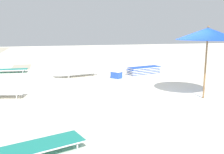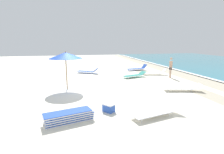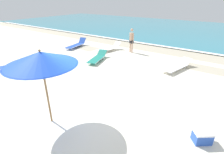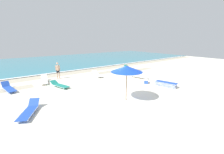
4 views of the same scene
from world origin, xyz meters
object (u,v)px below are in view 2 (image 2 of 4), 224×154
sun_lounger_mid_beach_pair_a (137,68)px  cooler_box (109,108)px  sun_lounger_beside_umbrella (88,71)px  beach_umbrella (66,56)px  lounger_stack (69,116)px  sun_lounger_under_umbrella (155,72)px  sun_lounger_near_water_right (157,111)px  sun_lounger_mid_beach_pair_b (182,88)px  beachgoer_wading_adult (171,66)px  sun_lounger_mid_beach_solo (135,75)px

sun_lounger_mid_beach_pair_a → cooler_box: (10.62, -5.39, -0.03)m
cooler_box → sun_lounger_beside_umbrella: bearing=142.6°
beach_umbrella → lounger_stack: size_ratio=1.23×
beach_umbrella → sun_lounger_mid_beach_pair_a: size_ratio=1.07×
sun_lounger_under_umbrella → sun_lounger_near_water_right: sun_lounger_under_umbrella is taller
lounger_stack → sun_lounger_mid_beach_pair_b: sun_lounger_mid_beach_pair_b is taller
sun_lounger_beside_umbrella → beachgoer_wading_adult: (3.83, 6.76, 0.79)m
sun_lounger_under_umbrella → beachgoer_wading_adult: 1.89m
sun_lounger_under_umbrella → cooler_box: bearing=-24.8°
sun_lounger_mid_beach_pair_b → lounger_stack: bearing=-53.4°
sun_lounger_beside_umbrella → beach_umbrella: bearing=10.3°
beach_umbrella → sun_lounger_beside_umbrella: 6.29m
sun_lounger_near_water_right → sun_lounger_mid_beach_solo: 8.12m
beach_umbrella → sun_lounger_mid_beach_solo: size_ratio=1.12×
sun_lounger_beside_umbrella → sun_lounger_mid_beach_pair_b: (7.71, 5.27, -0.01)m
sun_lounger_mid_beach_pair_b → beachgoer_wading_adult: bearing=173.2°
beach_umbrella → sun_lounger_under_umbrella: beach_umbrella is taller
sun_lounger_near_water_right → beachgoer_wading_adult: beachgoer_wading_adult is taller
sun_lounger_mid_beach_pair_a → sun_lounger_mid_beach_solo: bearing=-34.2°
lounger_stack → sun_lounger_mid_beach_pair_b: (-2.87, 6.94, -0.00)m
beach_umbrella → lounger_stack: (4.92, 0.19, -2.00)m
beachgoer_wading_adult → cooler_box: bearing=152.0°
sun_lounger_near_water_right → sun_lounger_mid_beach_solo: size_ratio=1.06×
beachgoer_wading_adult → lounger_stack: bearing=148.3°
sun_lounger_mid_beach_solo → cooler_box: bearing=-45.3°
beach_umbrella → sun_lounger_beside_umbrella: (-5.67, 1.86, -2.00)m
sun_lounger_near_water_right → cooler_box: (-0.90, -1.87, -0.02)m
beach_umbrella → sun_lounger_beside_umbrella: bearing=161.8°
sun_lounger_under_umbrella → sun_lounger_mid_beach_pair_a: size_ratio=0.96×
sun_lounger_mid_beach_solo → sun_lounger_near_water_right: bearing=-30.4°
cooler_box → beach_umbrella: bearing=166.2°
beach_umbrella → sun_lounger_near_water_right: (5.21, 3.77, -2.01)m
sun_lounger_mid_beach_pair_b → cooler_box: (2.25, -5.23, -0.02)m
beach_umbrella → sun_lounger_under_umbrella: bearing=113.3°
beachgoer_wading_adult → sun_lounger_under_umbrella: bearing=42.2°
beach_umbrella → cooler_box: size_ratio=4.06×
lounger_stack → sun_lounger_mid_beach_pair_a: 13.29m
sun_lounger_mid_beach_solo → cooler_box: 7.94m
lounger_stack → sun_lounger_mid_beach_pair_a: bearing=132.9°
sun_lounger_under_umbrella → sun_lounger_mid_beach_pair_b: 5.53m
sun_lounger_under_umbrella → sun_lounger_beside_umbrella: size_ratio=1.03×
sun_lounger_under_umbrella → sun_lounger_beside_umbrella: bearing=-96.9°
sun_lounger_mid_beach_pair_a → beachgoer_wading_adult: 4.73m
sun_lounger_under_umbrella → sun_lounger_near_water_right: (8.63, -4.18, -0.01)m
lounger_stack → sun_lounger_mid_beach_pair_b: bearing=97.7°
sun_lounger_beside_umbrella → beachgoer_wading_adult: bearing=88.9°
sun_lounger_near_water_right → lounger_stack: bearing=-107.7°
beach_umbrella → sun_lounger_mid_beach_solo: (-2.69, 5.67, -2.00)m
sun_lounger_under_umbrella → sun_lounger_beside_umbrella: (-2.24, -6.09, -0.00)m
beachgoer_wading_adult → sun_lounger_mid_beach_solo: bearing=93.5°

